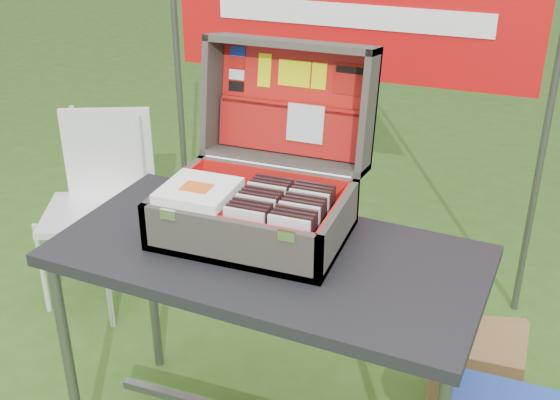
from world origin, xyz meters
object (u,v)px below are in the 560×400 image
at_px(table, 268,356).
at_px(chair, 91,216).
at_px(cardboard_box, 476,363).
at_px(suitcase, 260,150).

relative_size(table, chair, 1.48).
bearing_deg(cardboard_box, chair, 162.40).
xyz_separation_m(suitcase, cardboard_box, (0.72, 0.37, -0.91)).
bearing_deg(suitcase, chair, 155.47).
distance_m(table, cardboard_box, 0.85).
relative_size(suitcase, chair, 0.65).
bearing_deg(chair, cardboard_box, -26.37).
xyz_separation_m(chair, cardboard_box, (1.74, -0.10, -0.26)).
height_order(table, chair, chair).
distance_m(suitcase, cardboard_box, 1.22).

